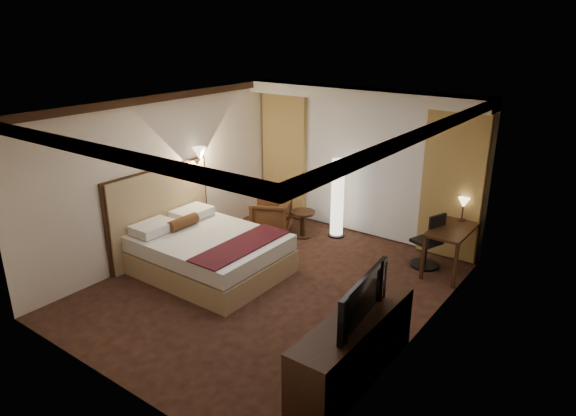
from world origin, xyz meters
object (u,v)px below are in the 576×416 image
Objects in this scene: floor_lamp at (337,198)px; dresser at (353,348)px; armchair at (271,214)px; office_chair at (427,239)px; bed at (210,254)px; side_table at (303,224)px; desk at (450,250)px; television at (354,289)px.

dresser is at bearing -56.34° from floor_lamp.
armchair is 2.95m from office_chair.
side_table is at bearing 80.15° from bed.
bed is 3.79m from desk.
floor_lamp is 2.24m from desk.
bed is at bearing -143.32° from desk.
dresser is at bearing -47.47° from side_table.
floor_lamp is (0.48, 0.40, 0.49)m from side_table.
desk is (2.20, -0.19, -0.37)m from floor_lamp.
floor_lamp is at bearing 39.87° from side_table.
side_table is at bearing 77.71° from armchair.
bed reaches higher than side_table.
floor_lamp reaches higher than armchair.
armchair is 3.33m from desk.
side_table is 0.42× the size of television.
bed is 3.11× the size of armchair.
office_chair is at bearing 97.81° from dresser.
dresser is at bearing -95.54° from television.
desk is at bearing 4.54° from side_table.
desk is at bearing 90.90° from dresser.
television reaches higher than desk.
bed is 1.92m from armchair.
dresser is at bearing 24.09° from armchair.
desk is 1.14× the size of office_chair.
office_chair is (2.66, 2.22, 0.15)m from bed.
bed is 4.42× the size of side_table.
dresser is 0.72m from television.
desk reaches higher than bed.
armchair is at bearing -173.72° from desk.
bed is 2.31× the size of office_chair.
television is at bearing -62.91° from office_chair.
desk reaches higher than armchair.
television is (2.22, -3.38, 0.36)m from floor_lamp.
dresser is at bearing -16.73° from bed.
office_chair is at bearing -172.53° from desk.
armchair is at bearing 98.14° from bed.
armchair is 0.65× the size of desk.
side_table is at bearing -156.13° from office_chair.
side_table is at bearing 36.68° from television.
office_chair reaches higher than armchair.
floor_lamp is at bearing 123.66° from dresser.
floor_lamp is at bearing 27.77° from television.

